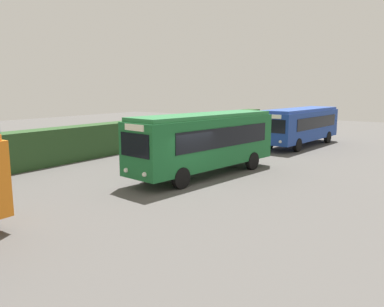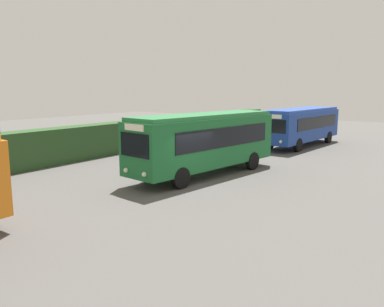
{
  "view_description": "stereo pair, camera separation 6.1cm",
  "coord_description": "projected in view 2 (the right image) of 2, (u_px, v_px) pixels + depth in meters",
  "views": [
    {
      "loc": [
        -14.57,
        -10.4,
        4.52
      ],
      "look_at": [
        1.58,
        0.69,
        1.22
      ],
      "focal_mm": 35.77,
      "sensor_mm": 36.0,
      "label": 1
    },
    {
      "loc": [
        -14.54,
        -10.45,
        4.52
      ],
      "look_at": [
        1.58,
        0.69,
        1.22
      ],
      "focal_mm": 35.77,
      "sensor_mm": 36.0,
      "label": 2
    }
  ],
  "objects": [
    {
      "name": "bus_blue",
      "position": [
        301.0,
        124.0,
        30.64
      ],
      "size": [
        9.94,
        3.32,
        3.01
      ],
      "rotation": [
        0.0,
        0.0,
        3.05
      ],
      "color": "navy",
      "rests_on": "ground_plane"
    },
    {
      "name": "ground_plane",
      "position": [
        185.0,
        184.0,
        18.4
      ],
      "size": [
        87.54,
        87.54,
        0.0
      ],
      "primitive_type": "plane",
      "color": "#514F4C"
    },
    {
      "name": "person_right",
      "position": [
        256.0,
        137.0,
        29.63
      ],
      "size": [
        0.53,
        0.5,
        1.64
      ],
      "rotation": [
        0.0,
        0.0,
        4.01
      ],
      "color": "black",
      "rests_on": "ground_plane"
    },
    {
      "name": "bus_green",
      "position": [
        205.0,
        140.0,
        20.12
      ],
      "size": [
        9.67,
        3.63,
        3.26
      ],
      "rotation": [
        0.0,
        0.0,
        3.0
      ],
      "color": "#19602D",
      "rests_on": "ground_plane"
    },
    {
      "name": "hedge_row",
      "position": [
        59.0,
        145.0,
        23.63
      ],
      "size": [
        55.77,
        1.5,
        2.17
      ],
      "primitive_type": "cube",
      "color": "#2A4924",
      "rests_on": "ground_plane"
    }
  ]
}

